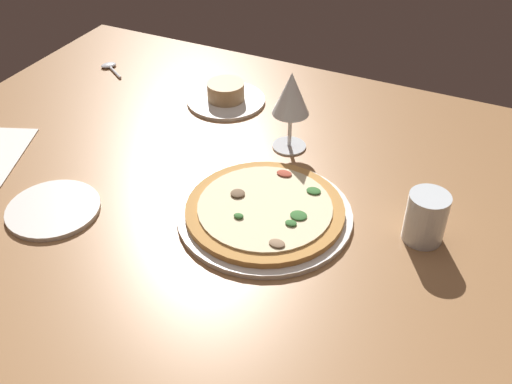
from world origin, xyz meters
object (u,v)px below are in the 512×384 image
at_px(spoon, 110,67).
at_px(pizza_main, 265,212).
at_px(ramekin_on_saucer, 226,95).
at_px(wine_glass_far, 291,96).
at_px(side_plate, 53,209).
at_px(water_glass, 425,220).

bearing_deg(spoon, pizza_main, -31.18).
xyz_separation_m(pizza_main, ramekin_on_saucer, (-0.26, 0.34, 0.00)).
relative_size(ramekin_on_saucer, spoon, 1.99).
bearing_deg(spoon, wine_glass_far, -14.04).
bearing_deg(side_plate, wine_glass_far, 51.29).
xyz_separation_m(ramekin_on_saucer, spoon, (-0.35, 0.03, -0.01)).
bearing_deg(ramekin_on_saucer, wine_glass_far, -28.54).
distance_m(pizza_main, ramekin_on_saucer, 0.43).
bearing_deg(pizza_main, side_plate, -156.99).
distance_m(pizza_main, water_glass, 0.28).
bearing_deg(spoon, water_glass, -19.15).
height_order(wine_glass_far, side_plate, wine_glass_far).
bearing_deg(pizza_main, wine_glass_far, 102.21).
bearing_deg(water_glass, ramekin_on_saucer, 152.11).
bearing_deg(water_glass, spoon, 160.85).
distance_m(wine_glass_far, side_plate, 0.50).
bearing_deg(ramekin_on_saucer, water_glass, -27.89).
relative_size(ramekin_on_saucer, wine_glass_far, 1.07).
height_order(ramekin_on_saucer, spoon, ramekin_on_saucer).
bearing_deg(side_plate, ramekin_on_saucer, 79.06).
bearing_deg(wine_glass_far, spoon, 165.96).
relative_size(pizza_main, spoon, 3.42).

